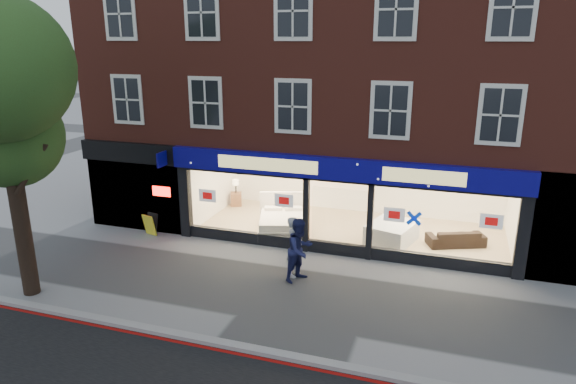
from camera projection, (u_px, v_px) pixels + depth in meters
The scene contains 13 objects.
ground at pixel (311, 297), 14.12m from camera, with size 120.00×120.00×0.00m, color gray.
kerb_line at pixel (273, 361), 11.30m from camera, with size 60.00×0.10×0.01m, color #8C0A07.
kerb_stone at pixel (276, 354), 11.46m from camera, with size 60.00×0.25×0.12m, color gray.
showroom_floor at pixel (350, 230), 18.88m from camera, with size 11.00×4.50×0.10m, color tan.
building at pixel (365, 43), 18.51m from camera, with size 19.00×8.26×10.30m.
street_tree at pixel (2, 116), 12.96m from camera, with size 4.00×3.20×6.60m.
display_bed at pixel (283, 222), 18.61m from camera, with size 2.30×2.55×1.20m.
bedside_table at pixel (236, 199), 21.45m from camera, with size 0.45×0.45×0.55m, color brown.
mattress_stack at pixel (392, 232), 17.60m from camera, with size 1.78×2.03×0.68m.
sofa at pixel (456, 237), 17.31m from camera, with size 1.90×0.74×0.55m, color black.
a_board at pixel (151, 224), 18.49m from camera, with size 0.51×0.33×0.79m, color yellow.
pedestrian_grey at pixel (295, 247), 15.16m from camera, with size 0.67×0.44×1.84m, color #9EA1A6.
pedestrian_blue at pixel (300, 250), 14.86m from camera, with size 0.92×0.72×1.90m, color #191D48.
Camera 1 is at (3.36, -12.25, 6.83)m, focal length 32.00 mm.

